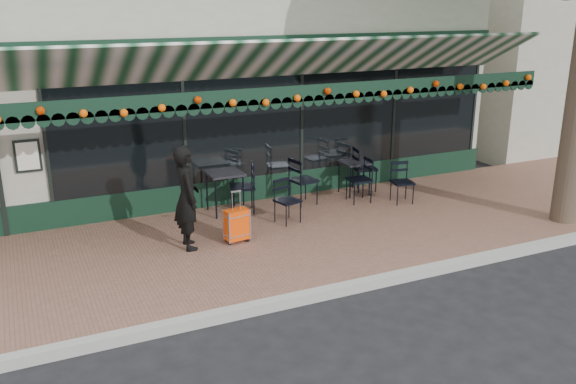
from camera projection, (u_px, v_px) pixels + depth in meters
name	position (u px, v px, depth m)	size (l,w,h in m)	color
ground	(335.00, 293.00, 8.68)	(80.00, 80.00, 0.00)	black
sidewalk	(278.00, 240.00, 10.38)	(18.00, 4.00, 0.15)	brown
curb	(338.00, 290.00, 8.58)	(18.00, 0.16, 0.15)	#9E9E99
restaurant_building	(180.00, 74.00, 14.77)	(12.00, 9.60, 4.50)	gray
neighbor_building_right	(564.00, 50.00, 20.08)	(12.00, 8.00, 4.80)	#B2AC9D
woman	(187.00, 197.00, 9.64)	(0.62, 0.40, 1.69)	black
suitcase	(237.00, 225.00, 10.02)	(0.41, 0.26, 0.88)	#F64307
cafe_table_a	(355.00, 165.00, 12.46)	(0.55, 0.55, 0.68)	black
cafe_table_b	(224.00, 176.00, 11.31)	(0.64, 0.64, 0.79)	black
chair_a_left	(359.00, 180.00, 12.00)	(0.44, 0.44, 0.89)	black
chair_a_right	(365.00, 169.00, 12.74)	(0.46, 0.46, 0.92)	black
chair_a_front	(402.00, 183.00, 11.96)	(0.40, 0.40, 0.81)	black
chair_b_left	(242.00, 187.00, 11.42)	(0.48, 0.48, 0.96)	black
chair_b_right	(303.00, 181.00, 11.85)	(0.47, 0.47, 0.95)	black
chair_b_front	(288.00, 201.00, 10.87)	(0.40, 0.40, 0.80)	black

